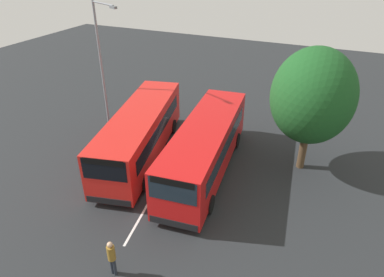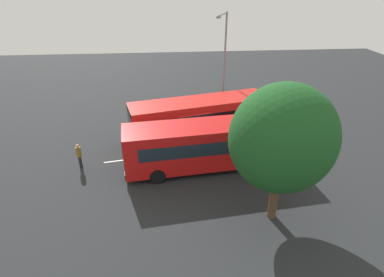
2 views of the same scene
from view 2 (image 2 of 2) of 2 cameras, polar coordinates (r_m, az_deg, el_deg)
The scene contains 7 objects.
ground_plane at distance 22.58m, azimuth 0.91°, elevation -2.24°, with size 65.78×65.78×0.00m, color #232628.
bus_far_left at distance 23.76m, azimuth 1.36°, elevation 3.88°, with size 10.82×4.87×3.04m.
bus_center_left at distance 19.95m, azimuth 2.74°, elevation -1.05°, with size 10.74×3.64×3.04m.
pedestrian at distance 21.43m, azimuth -19.91°, elevation -2.66°, with size 0.36×0.36×1.74m.
street_lamp at distance 26.97m, azimuth 5.84°, elevation 14.12°, with size 1.30×2.60×8.74m.
depot_tree at distance 14.91m, azimuth 16.20°, elevation -0.11°, with size 5.02×4.52×7.22m.
lane_stripe_outer_left at distance 22.58m, azimuth 0.91°, elevation -2.24°, with size 13.06×0.12×0.01m, color silver.
Camera 2 is at (2.09, 19.48, 11.23)m, focal length 29.28 mm.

